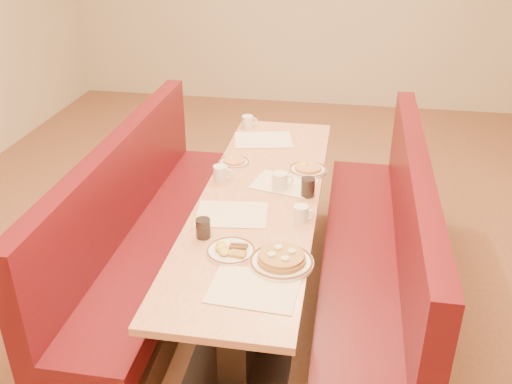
% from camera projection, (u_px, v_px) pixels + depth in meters
% --- Properties ---
extents(ground, '(8.00, 8.00, 0.00)m').
position_uv_depth(ground, '(260.00, 296.00, 3.75)').
color(ground, '#9E6647').
rests_on(ground, ground).
extents(diner_table, '(0.70, 2.50, 0.75)m').
position_uv_depth(diner_table, '(260.00, 249.00, 3.58)').
color(diner_table, black).
rests_on(diner_table, ground).
extents(booth_left, '(0.55, 2.50, 1.05)m').
position_uv_depth(booth_left, '(149.00, 240.00, 3.70)').
color(booth_left, '#4C3326').
rests_on(booth_left, ground).
extents(booth_right, '(0.55, 2.50, 1.05)m').
position_uv_depth(booth_right, '(378.00, 262.00, 3.48)').
color(booth_right, '#4C3326').
rests_on(booth_right, ground).
extents(placemat_near_left, '(0.43, 0.34, 0.00)m').
position_uv_depth(placemat_near_left, '(232.00, 214.00, 3.21)').
color(placemat_near_left, '#FFEEC7').
rests_on(placemat_near_left, diner_table).
extents(placemat_near_right, '(0.42, 0.33, 0.00)m').
position_uv_depth(placemat_near_right, '(254.00, 288.00, 2.60)').
color(placemat_near_right, '#FFEEC7').
rests_on(placemat_near_right, diner_table).
extents(placemat_far_left, '(0.47, 0.39, 0.00)m').
position_uv_depth(placemat_far_left, '(263.00, 140.00, 4.18)').
color(placemat_far_left, '#FFEEC7').
rests_on(placemat_far_left, diner_table).
extents(placemat_far_right, '(0.42, 0.36, 0.00)m').
position_uv_depth(placemat_far_right, '(284.00, 184.00, 3.54)').
color(placemat_far_right, '#FFEEC7').
rests_on(placemat_far_right, diner_table).
extents(pancake_plate, '(0.32, 0.32, 0.07)m').
position_uv_depth(pancake_plate, '(281.00, 260.00, 2.77)').
color(pancake_plate, white).
rests_on(pancake_plate, diner_table).
extents(eggs_plate, '(0.25, 0.25, 0.05)m').
position_uv_depth(eggs_plate, '(230.00, 250.00, 2.86)').
color(eggs_plate, white).
rests_on(eggs_plate, diner_table).
extents(extra_plate_mid, '(0.25, 0.25, 0.05)m').
position_uv_depth(extra_plate_mid, '(308.00, 169.00, 3.70)').
color(extra_plate_mid, white).
rests_on(extra_plate_mid, diner_table).
extents(extra_plate_far, '(0.21, 0.21, 0.04)m').
position_uv_depth(extra_plate_far, '(234.00, 162.00, 3.80)').
color(extra_plate_far, white).
rests_on(extra_plate_far, diner_table).
extents(coffee_mug_a, '(0.12, 0.08, 0.09)m').
position_uv_depth(coffee_mug_a, '(302.00, 213.00, 3.13)').
color(coffee_mug_a, white).
rests_on(coffee_mug_a, diner_table).
extents(coffee_mug_b, '(0.13, 0.09, 0.10)m').
position_uv_depth(coffee_mug_b, '(221.00, 173.00, 3.57)').
color(coffee_mug_b, white).
rests_on(coffee_mug_b, diner_table).
extents(coffee_mug_c, '(0.13, 0.10, 0.10)m').
position_uv_depth(coffee_mug_c, '(280.00, 181.00, 3.47)').
color(coffee_mug_c, white).
rests_on(coffee_mug_c, diner_table).
extents(coffee_mug_d, '(0.12, 0.09, 0.09)m').
position_uv_depth(coffee_mug_d, '(248.00, 121.00, 4.39)').
color(coffee_mug_d, white).
rests_on(coffee_mug_d, diner_table).
extents(soda_tumbler_near, '(0.08, 0.08, 0.11)m').
position_uv_depth(soda_tumbler_near, '(203.00, 228.00, 2.97)').
color(soda_tumbler_near, black).
rests_on(soda_tumbler_near, diner_table).
extents(soda_tumbler_mid, '(0.08, 0.08, 0.11)m').
position_uv_depth(soda_tumbler_mid, '(308.00, 187.00, 3.38)').
color(soda_tumbler_mid, black).
rests_on(soda_tumbler_mid, diner_table).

